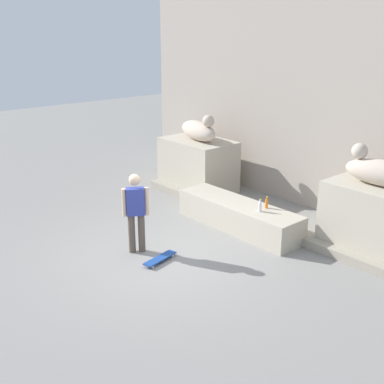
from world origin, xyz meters
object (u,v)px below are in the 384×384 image
(statue_reclining_left, at_px, (199,130))
(bottle_orange, at_px, (267,203))
(statue_reclining_right, at_px, (383,172))
(skateboard, at_px, (160,258))
(bottle_clear, at_px, (260,206))
(skater, at_px, (136,210))

(statue_reclining_left, xyz_separation_m, bottle_orange, (3.33, -0.98, -0.99))
(statue_reclining_left, relative_size, bottle_orange, 6.16)
(statue_reclining_right, distance_m, skateboard, 4.70)
(skateboard, bearing_deg, bottle_orange, -21.62)
(statue_reclining_right, xyz_separation_m, bottle_orange, (-2.06, -0.99, -0.99))
(statue_reclining_left, relative_size, bottle_clear, 5.94)
(skateboard, relative_size, bottle_orange, 3.01)
(skater, xyz_separation_m, skateboard, (0.67, 0.08, -0.86))
(statue_reclining_right, distance_m, skater, 4.94)
(skater, height_order, bottle_clear, skater)
(statue_reclining_right, xyz_separation_m, skateboard, (-2.53, -3.59, -1.65))
(skater, distance_m, skateboard, 1.09)
(bottle_orange, bearing_deg, statue_reclining_right, 25.55)
(bottle_clear, xyz_separation_m, bottle_orange, (-0.05, 0.27, -0.00))
(statue_reclining_left, height_order, skater, statue_reclining_left)
(statue_reclining_left, height_order, skateboard, statue_reclining_left)
(statue_reclining_right, height_order, bottle_orange, statue_reclining_right)
(statue_reclining_left, relative_size, statue_reclining_right, 1.02)
(statue_reclining_left, bearing_deg, statue_reclining_right, 12.67)
(statue_reclining_right, relative_size, bottle_clear, 5.82)
(skateboard, distance_m, bottle_clear, 2.49)
(statue_reclining_left, distance_m, statue_reclining_right, 5.39)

